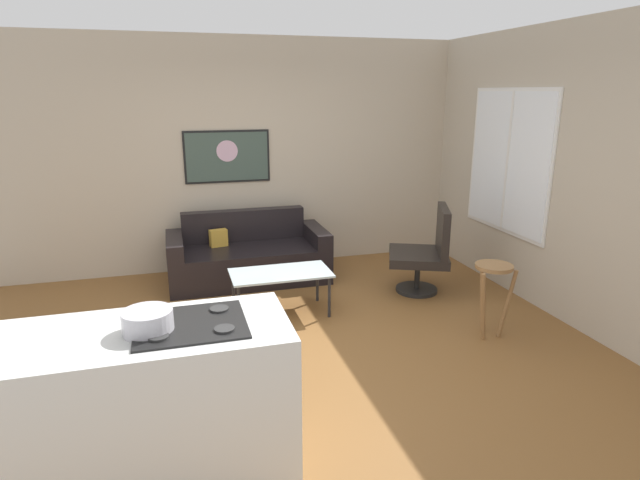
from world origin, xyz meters
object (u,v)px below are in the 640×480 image
Objects in this scene: bar_stool at (493,281)px; mixing_bowl at (148,322)px; wall_painting at (227,157)px; coffee_table at (280,276)px; couch at (248,258)px; armchair at (426,252)px.

bar_stool is 2.55× the size of mixing_bowl.
mixing_bowl is (-2.87, -1.08, 0.45)m from bar_stool.
mixing_bowl is at bearing -102.95° from wall_painting.
mixing_bowl is at bearing -118.63° from coffee_table.
bar_stool is (1.72, -1.02, 0.13)m from coffee_table.
coffee_table is (0.16, -1.09, 0.13)m from couch.
bar_stool is at bearing -48.15° from couch.
wall_painting is (-2.02, 2.63, 0.87)m from bar_stool.
armchair is at bearing -27.16° from couch.
bar_stool is (1.89, -2.11, 0.26)m from couch.
couch reaches higher than bar_stool.
couch is 1.78× the size of wall_painting.
couch is 2.84m from bar_stool.
mixing_bowl is at bearing -107.16° from couch.
armchair is at bearing 5.00° from coffee_table.
mixing_bowl is (-2.82, -2.25, 0.51)m from armchair.
coffee_table is at bearing 149.39° from bar_stool.
bar_stool is 3.10m from mixing_bowl.
wall_painting is at bearing 127.44° from bar_stool.
wall_painting is at bearing 143.21° from armchair.
mixing_bowl is 0.26× the size of wall_painting.
bar_stool is at bearing 20.65° from mixing_bowl.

